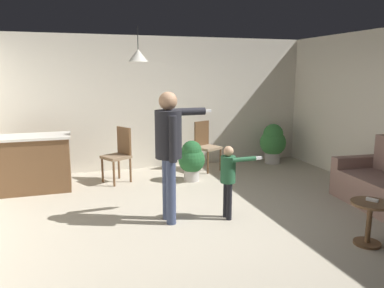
{
  "coord_description": "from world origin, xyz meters",
  "views": [
    {
      "loc": [
        -1.73,
        -4.45,
        1.99
      ],
      "look_at": [
        -0.19,
        0.44,
        1.0
      ],
      "focal_mm": 35.04,
      "sensor_mm": 36.0,
      "label": 1
    }
  ],
  "objects_px": {
    "side_table_by_couch": "(369,218)",
    "person_adult": "(170,143)",
    "kitchen_counter": "(33,163)",
    "potted_plant_by_wall": "(192,159)",
    "spare_remote_on_table": "(372,200)",
    "dining_chair_by_counter": "(119,152)",
    "potted_plant_corner": "(273,142)",
    "dining_chair_near_wall": "(205,144)",
    "person_child": "(229,174)"
  },
  "relations": [
    {
      "from": "side_table_by_couch",
      "to": "person_adult",
      "type": "xyz_separation_m",
      "value": [
        -2.03,
        1.38,
        0.76
      ]
    },
    {
      "from": "kitchen_counter",
      "to": "potted_plant_by_wall",
      "type": "height_order",
      "value": "kitchen_counter"
    },
    {
      "from": "kitchen_counter",
      "to": "spare_remote_on_table",
      "type": "distance_m",
      "value": 5.16
    },
    {
      "from": "spare_remote_on_table",
      "to": "person_adult",
      "type": "bearing_deg",
      "value": 146.62
    },
    {
      "from": "side_table_by_couch",
      "to": "kitchen_counter",
      "type": "bearing_deg",
      "value": 139.4
    },
    {
      "from": "kitchen_counter",
      "to": "spare_remote_on_table",
      "type": "relative_size",
      "value": 9.69
    },
    {
      "from": "side_table_by_couch",
      "to": "spare_remote_on_table",
      "type": "xyz_separation_m",
      "value": [
        0.03,
        0.02,
        0.21
      ]
    },
    {
      "from": "dining_chair_by_counter",
      "to": "spare_remote_on_table",
      "type": "xyz_separation_m",
      "value": [
        2.49,
        -3.45,
        -0.01
      ]
    },
    {
      "from": "person_adult",
      "to": "spare_remote_on_table",
      "type": "xyz_separation_m",
      "value": [
        2.06,
        -1.36,
        -0.54
      ]
    },
    {
      "from": "potted_plant_corner",
      "to": "dining_chair_near_wall",
      "type": "bearing_deg",
      "value": -176.43
    },
    {
      "from": "person_adult",
      "to": "potted_plant_by_wall",
      "type": "bearing_deg",
      "value": 151.26
    },
    {
      "from": "kitchen_counter",
      "to": "person_adult",
      "type": "xyz_separation_m",
      "value": [
        1.88,
        -1.97,
        0.6
      ]
    },
    {
      "from": "kitchen_counter",
      "to": "spare_remote_on_table",
      "type": "bearing_deg",
      "value": -40.2
    },
    {
      "from": "person_child",
      "to": "dining_chair_by_counter",
      "type": "distance_m",
      "value": 2.55
    },
    {
      "from": "dining_chair_near_wall",
      "to": "potted_plant_by_wall",
      "type": "relative_size",
      "value": 1.33
    },
    {
      "from": "person_child",
      "to": "dining_chair_by_counter",
      "type": "bearing_deg",
      "value": -153.91
    },
    {
      "from": "side_table_by_couch",
      "to": "potted_plant_corner",
      "type": "bearing_deg",
      "value": 76.46
    },
    {
      "from": "dining_chair_by_counter",
      "to": "dining_chair_near_wall",
      "type": "relative_size",
      "value": 1.0
    },
    {
      "from": "side_table_by_couch",
      "to": "person_adult",
      "type": "height_order",
      "value": "person_adult"
    },
    {
      "from": "potted_plant_corner",
      "to": "potted_plant_by_wall",
      "type": "relative_size",
      "value": 1.16
    },
    {
      "from": "person_adult",
      "to": "dining_chair_by_counter",
      "type": "bearing_deg",
      "value": -171.34
    },
    {
      "from": "person_adult",
      "to": "potted_plant_corner",
      "type": "relative_size",
      "value": 2.0
    },
    {
      "from": "person_adult",
      "to": "person_child",
      "type": "xyz_separation_m",
      "value": [
        0.78,
        -0.14,
        -0.45
      ]
    },
    {
      "from": "potted_plant_corner",
      "to": "person_child",
      "type": "bearing_deg",
      "value": -129.37
    },
    {
      "from": "kitchen_counter",
      "to": "potted_plant_corner",
      "type": "xyz_separation_m",
      "value": [
        4.85,
        0.54,
        0.0
      ]
    },
    {
      "from": "person_adult",
      "to": "side_table_by_couch",
      "type": "bearing_deg",
      "value": 53.03
    },
    {
      "from": "side_table_by_couch",
      "to": "spare_remote_on_table",
      "type": "distance_m",
      "value": 0.21
    },
    {
      "from": "side_table_by_couch",
      "to": "person_child",
      "type": "distance_m",
      "value": 1.78
    },
    {
      "from": "potted_plant_by_wall",
      "to": "potted_plant_corner",
      "type": "bearing_deg",
      "value": 19.9
    },
    {
      "from": "kitchen_counter",
      "to": "dining_chair_near_wall",
      "type": "distance_m",
      "value": 3.27
    },
    {
      "from": "person_child",
      "to": "dining_chair_near_wall",
      "type": "bearing_deg",
      "value": 165.11
    },
    {
      "from": "kitchen_counter",
      "to": "person_adult",
      "type": "relative_size",
      "value": 0.72
    },
    {
      "from": "dining_chair_near_wall",
      "to": "spare_remote_on_table",
      "type": "bearing_deg",
      "value": 75.85
    },
    {
      "from": "potted_plant_by_wall",
      "to": "dining_chair_by_counter",
      "type": "bearing_deg",
      "value": 164.83
    },
    {
      "from": "kitchen_counter",
      "to": "potted_plant_by_wall",
      "type": "bearing_deg",
      "value": -4.7
    },
    {
      "from": "dining_chair_near_wall",
      "to": "spare_remote_on_table",
      "type": "height_order",
      "value": "dining_chair_near_wall"
    },
    {
      "from": "person_adult",
      "to": "person_child",
      "type": "distance_m",
      "value": 0.91
    },
    {
      "from": "person_adult",
      "to": "dining_chair_by_counter",
      "type": "distance_m",
      "value": 2.2
    },
    {
      "from": "side_table_by_couch",
      "to": "person_adult",
      "type": "relative_size",
      "value": 0.3
    },
    {
      "from": "dining_chair_by_counter",
      "to": "spare_remote_on_table",
      "type": "bearing_deg",
      "value": -173.04
    },
    {
      "from": "side_table_by_couch",
      "to": "dining_chair_by_counter",
      "type": "distance_m",
      "value": 4.26
    },
    {
      "from": "person_child",
      "to": "spare_remote_on_table",
      "type": "bearing_deg",
      "value": 44.16
    },
    {
      "from": "person_adult",
      "to": "dining_chair_by_counter",
      "type": "xyz_separation_m",
      "value": [
        -0.42,
        2.1,
        -0.54
      ]
    },
    {
      "from": "person_child",
      "to": "person_adult",
      "type": "bearing_deg",
      "value": -102.6
    },
    {
      "from": "person_adult",
      "to": "dining_chair_by_counter",
      "type": "height_order",
      "value": "person_adult"
    },
    {
      "from": "kitchen_counter",
      "to": "person_adult",
      "type": "height_order",
      "value": "person_adult"
    },
    {
      "from": "kitchen_counter",
      "to": "side_table_by_couch",
      "type": "distance_m",
      "value": 5.15
    },
    {
      "from": "potted_plant_by_wall",
      "to": "kitchen_counter",
      "type": "bearing_deg",
      "value": 175.3
    },
    {
      "from": "kitchen_counter",
      "to": "potted_plant_by_wall",
      "type": "distance_m",
      "value": 2.74
    },
    {
      "from": "kitchen_counter",
      "to": "side_table_by_couch",
      "type": "height_order",
      "value": "kitchen_counter"
    }
  ]
}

